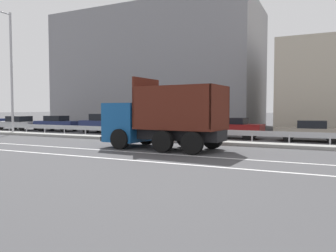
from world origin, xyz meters
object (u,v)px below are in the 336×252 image
(parked_car_4, at_px, (154,126))
(parked_car_2, at_px, (57,123))
(median_road_sign, at_px, (111,121))
(street_lamp_0, at_px, (10,68))
(parked_car_3, at_px, (103,123))
(dump_truck, at_px, (152,124))
(parked_car_1, at_px, (18,123))
(parked_car_6, at_px, (310,131))
(parked_car_5, at_px, (231,128))

(parked_car_4, bearing_deg, parked_car_2, -90.48)
(median_road_sign, xyz_separation_m, parked_car_2, (-9.22, 4.52, -0.54))
(street_lamp_0, height_order, parked_car_3, street_lamp_0)
(parked_car_2, distance_m, parked_car_4, 10.20)
(dump_truck, height_order, parked_car_2, dump_truck)
(dump_truck, distance_m, parked_car_3, 11.99)
(parked_car_1, height_order, parked_car_6, parked_car_1)
(median_road_sign, bearing_deg, parked_car_4, 77.95)
(dump_truck, bearing_deg, street_lamp_0, 81.62)
(street_lamp_0, xyz_separation_m, parked_car_5, (16.96, 4.22, -4.59))
(parked_car_1, height_order, parked_car_2, parked_car_2)
(dump_truck, xyz_separation_m, parked_car_5, (2.30, 7.46, -0.53))
(parked_car_2, height_order, parked_car_5, parked_car_5)
(parked_car_2, relative_size, parked_car_4, 0.88)
(dump_truck, xyz_separation_m, parked_car_1, (-19.13, 7.66, -0.59))
(parked_car_2, distance_m, parked_car_3, 5.17)
(parked_car_3, height_order, parked_car_5, parked_car_3)
(median_road_sign, bearing_deg, parked_car_3, 131.48)
(dump_truck, xyz_separation_m, median_road_sign, (-4.98, 3.31, -0.01))
(parked_car_2, relative_size, parked_car_6, 1.07)
(dump_truck, bearing_deg, median_road_sign, 60.49)
(parked_car_5, relative_size, parked_car_6, 1.12)
(parked_car_3, height_order, parked_car_4, parked_car_3)
(parked_car_6, bearing_deg, parked_car_1, 87.86)
(median_road_sign, distance_m, parked_car_5, 8.40)
(street_lamp_0, bearing_deg, parked_car_2, 84.27)
(parked_car_3, relative_size, parked_car_4, 0.80)
(street_lamp_0, height_order, parked_car_6, street_lamp_0)
(dump_truck, distance_m, parked_car_4, 8.85)
(parked_car_3, relative_size, parked_car_5, 0.87)
(parked_car_1, xyz_separation_m, parked_car_5, (21.43, -0.20, 0.06))
(street_lamp_0, distance_m, parked_car_6, 22.95)
(parked_car_1, bearing_deg, street_lamp_0, -134.97)
(parked_car_5, bearing_deg, parked_car_6, -87.96)
(parked_car_5, bearing_deg, parked_car_1, 92.49)
(street_lamp_0, height_order, parked_car_2, street_lamp_0)
(median_road_sign, bearing_deg, parked_car_2, 153.87)
(parked_car_2, xyz_separation_m, parked_car_6, (21.63, -0.45, -0.04))
(parked_car_2, distance_m, parked_car_5, 16.50)
(parked_car_1, relative_size, parked_car_6, 1.16)
(street_lamp_0, relative_size, parked_car_4, 1.99)
(parked_car_2, bearing_deg, parked_car_5, 84.39)
(dump_truck, bearing_deg, parked_car_3, 52.94)
(parked_car_6, bearing_deg, street_lamp_0, 99.08)
(parked_car_4, bearing_deg, parked_car_1, -89.92)
(parked_car_1, relative_size, parked_car_4, 0.95)
(street_lamp_0, distance_m, parked_car_1, 7.81)
(street_lamp_0, relative_size, parked_car_3, 2.49)
(parked_car_2, distance_m, parked_car_6, 21.63)
(parked_car_5, distance_m, parked_car_6, 5.13)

